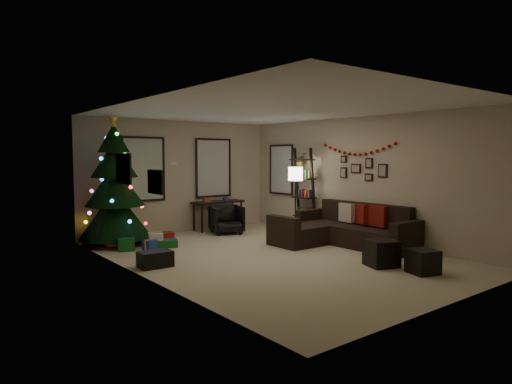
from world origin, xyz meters
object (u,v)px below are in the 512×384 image
christmas_tree (115,190)px  desk (218,204)px  sofa (342,231)px  bookshelf (305,192)px  desk_chair (227,219)px

christmas_tree → desk: size_ratio=2.06×
sofa → bookshelf: bearing=74.1°
bookshelf → desk: bearing=128.9°
desk_chair → christmas_tree: bearing=-168.5°
desk → desk_chair: 0.74m
christmas_tree → desk: bearing=6.6°
desk_chair → bookshelf: bookshelf is taller
christmas_tree → bookshelf: size_ratio=1.34×
desk → bookshelf: 2.22m
sofa → desk: (-0.92, 3.30, 0.35)m
sofa → desk: 3.44m
christmas_tree → sofa: bearing=-38.9°
christmas_tree → desk: (2.78, 0.32, -0.50)m
desk → bookshelf: bearing=-51.1°
desk → bookshelf: (1.37, -1.70, 0.36)m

